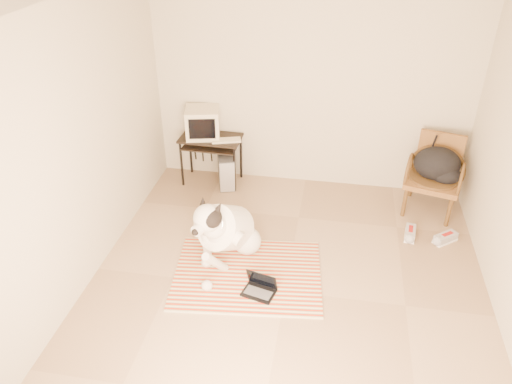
% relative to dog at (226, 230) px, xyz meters
% --- Properties ---
extents(floor, '(4.50, 4.50, 0.00)m').
position_rel_dog_xyz_m(floor, '(0.70, -0.43, -0.36)').
color(floor, '#987C5D').
rests_on(floor, ground).
extents(ceiling, '(4.50, 4.50, 0.00)m').
position_rel_dog_xyz_m(ceiling, '(0.70, -0.43, 2.34)').
color(ceiling, white).
rests_on(ceiling, wall_back).
extents(wall_back, '(4.50, 0.00, 4.50)m').
position_rel_dog_xyz_m(wall_back, '(0.70, 1.82, 0.99)').
color(wall_back, '#BFB59C').
rests_on(wall_back, floor).
extents(wall_left, '(0.00, 4.50, 4.50)m').
position_rel_dog_xyz_m(wall_left, '(-1.30, -0.43, 0.99)').
color(wall_left, '#BFB59C').
rests_on(wall_left, floor).
extents(rug, '(1.64, 1.32, 0.02)m').
position_rel_dog_xyz_m(rug, '(0.28, -0.26, -0.35)').
color(rug, red).
rests_on(rug, floor).
extents(dog, '(0.68, 1.24, 0.91)m').
position_rel_dog_xyz_m(dog, '(0.00, 0.00, 0.00)').
color(dog, silver).
rests_on(dog, rug).
extents(laptop, '(0.36, 0.30, 0.22)m').
position_rel_dog_xyz_m(laptop, '(0.45, -0.50, -0.29)').
color(laptop, black).
rests_on(laptop, rug).
extents(computer_desk, '(0.81, 0.47, 0.66)m').
position_rel_dog_xyz_m(computer_desk, '(-0.56, 1.56, 0.21)').
color(computer_desk, black).
rests_on(computer_desk, floor).
extents(crt_monitor, '(0.50, 0.49, 0.38)m').
position_rel_dog_xyz_m(crt_monitor, '(-0.66, 1.60, 0.49)').
color(crt_monitor, beige).
rests_on(crt_monitor, computer_desk).
extents(desk_keyboard, '(0.40, 0.24, 0.02)m').
position_rel_dog_xyz_m(desk_keyboard, '(-0.33, 1.49, 0.31)').
color(desk_keyboard, beige).
rests_on(desk_keyboard, computer_desk).
extents(pc_tower, '(0.33, 0.51, 0.45)m').
position_rel_dog_xyz_m(pc_tower, '(-0.35, 1.53, -0.14)').
color(pc_tower, '#4B4A4D').
rests_on(pc_tower, floor).
extents(rattan_chair, '(0.75, 0.74, 0.94)m').
position_rel_dog_xyz_m(rattan_chair, '(2.28, 1.39, 0.12)').
color(rattan_chair, brown).
rests_on(rattan_chair, floor).
extents(backpack, '(0.55, 0.47, 0.40)m').
position_rel_dog_xyz_m(backpack, '(2.30, 1.37, 0.26)').
color(backpack, black).
rests_on(backpack, rattan_chair).
extents(sneaker_left, '(0.15, 0.30, 0.10)m').
position_rel_dog_xyz_m(sneaker_left, '(2.00, 0.73, -0.31)').
color(sneaker_left, white).
rests_on(sneaker_left, floor).
extents(sneaker_right, '(0.30, 0.27, 0.10)m').
position_rel_dog_xyz_m(sneaker_right, '(2.39, 0.70, -0.31)').
color(sneaker_right, white).
rests_on(sneaker_right, floor).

